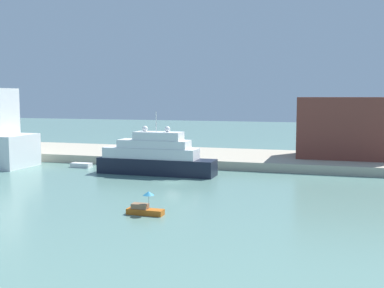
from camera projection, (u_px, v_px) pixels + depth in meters
name	position (u px, v px, depth m)	size (l,w,h in m)	color
ground	(172.00, 183.00, 80.14)	(400.00, 400.00, 0.00)	slate
quay_dock	(213.00, 157.00, 106.61)	(110.00, 23.87, 1.78)	#ADA38E
large_yacht	(155.00, 157.00, 88.78)	(22.69, 4.94, 11.91)	black
small_motorboat	(145.00, 208.00, 58.51)	(4.66, 1.46, 2.98)	#C66019
work_barge	(81.00, 165.00, 97.60)	(4.21, 1.97, 0.92)	silver
harbor_building	(347.00, 127.00, 99.31)	(20.11, 12.34, 12.76)	brown
parked_car	(148.00, 150.00, 108.55)	(4.12, 1.83, 1.28)	silver
person_figure	(155.00, 153.00, 101.46)	(0.36, 0.36, 1.80)	#4C4C4C
mooring_bollard	(184.00, 157.00, 97.53)	(0.48, 0.48, 0.70)	black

